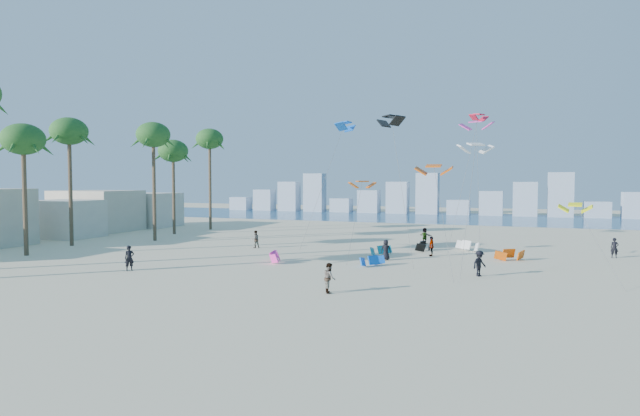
% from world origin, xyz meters
% --- Properties ---
extents(ground, '(220.00, 220.00, 0.00)m').
position_xyz_m(ground, '(0.00, 0.00, 0.00)').
color(ground, beige).
rests_on(ground, ground).
extents(ocean, '(220.00, 220.00, 0.00)m').
position_xyz_m(ocean, '(0.00, 72.00, 0.01)').
color(ocean, navy).
rests_on(ocean, ground).
extents(kitesurfer_near, '(0.81, 0.83, 1.92)m').
position_xyz_m(kitesurfer_near, '(-8.64, 5.83, 0.96)').
color(kitesurfer_near, black).
rests_on(kitesurfer_near, ground).
extents(kitesurfer_mid, '(1.04, 1.11, 1.83)m').
position_xyz_m(kitesurfer_mid, '(8.23, 3.88, 0.92)').
color(kitesurfer_mid, gray).
rests_on(kitesurfer_mid, ground).
extents(kitesurfers_far, '(33.88, 19.31, 1.85)m').
position_xyz_m(kitesurfers_far, '(10.08, 21.48, 0.90)').
color(kitesurfers_far, black).
rests_on(kitesurfers_far, ground).
extents(grounded_kites, '(20.68, 15.64, 0.92)m').
position_xyz_m(grounded_kites, '(10.09, 20.81, 0.43)').
color(grounded_kites, '#F336B4').
rests_on(grounded_kites, ground).
extents(flying_kites, '(35.65, 26.22, 14.07)m').
position_xyz_m(flying_kites, '(13.49, 23.20, 11.16)').
color(flying_kites, '#D9530B').
rests_on(flying_kites, ground).
extents(palm_row, '(9.10, 44.80, 14.93)m').
position_xyz_m(palm_row, '(-21.62, 16.14, 11.55)').
color(palm_row, brown).
rests_on(palm_row, ground).
extents(beachfront_buildings, '(11.50, 43.00, 6.00)m').
position_xyz_m(beachfront_buildings, '(-33.69, 20.82, 2.67)').
color(beachfront_buildings, beige).
rests_on(beachfront_buildings, ground).
extents(distant_skyline, '(85.00, 3.00, 8.40)m').
position_xyz_m(distant_skyline, '(-1.19, 82.00, 3.09)').
color(distant_skyline, '#9EADBF').
rests_on(distant_skyline, ground).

